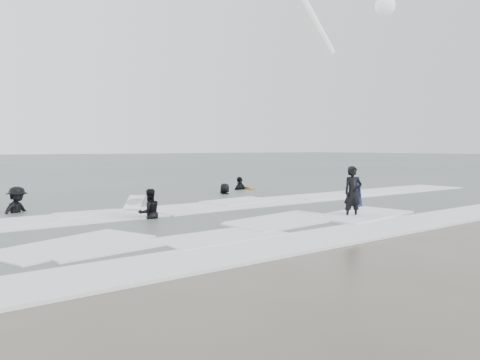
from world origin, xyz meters
TOP-DOWN VIEW (x-y plane):
  - ground at (0.00, 0.00)m, footprint 320.00×320.00m
  - surfer_centre at (1.61, 1.13)m, footprint 0.73×0.59m
  - surfer_wading at (-3.68, 4.81)m, footprint 0.78×0.63m
  - surfer_breaker at (-6.80, 8.56)m, footprint 1.35×1.19m
  - surfer_right_near at (4.58, 11.25)m, footprint 1.19×0.75m
  - surfer_right_far at (2.57, 9.73)m, footprint 1.00×0.93m
  - surf_foam at (0.00, 3.70)m, footprint 30.03×9.06m
  - bodyboards at (0.95, 5.95)m, footprint 9.99×10.93m

SIDE VIEW (x-z plane):
  - ground at x=0.00m, z-range 0.00..0.00m
  - surfer_centre at x=1.61m, z-range -0.86..0.86m
  - surfer_wading at x=-3.68m, z-range -0.77..0.77m
  - surfer_breaker at x=-6.80m, z-range -0.90..0.90m
  - surfer_right_near at x=4.58m, z-range -0.95..0.95m
  - surfer_right_far at x=2.57m, z-range -0.86..0.86m
  - surf_foam at x=0.00m, z-range 0.00..0.08m
  - bodyboards at x=0.95m, z-range -0.13..1.12m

